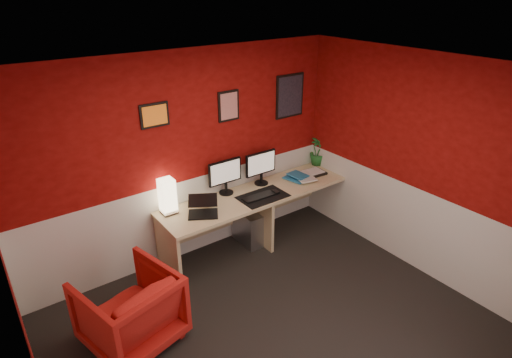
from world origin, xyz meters
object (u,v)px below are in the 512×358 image
(monitor_left, at_px, (226,172))
(monitor_right, at_px, (261,163))
(laptop, at_px, (203,206))
(desk, at_px, (259,218))
(armchair, at_px, (130,310))
(zen_tray, at_px, (312,173))
(pc_tower, at_px, (248,227))
(potted_plant, at_px, (318,151))
(shoji_lamp, at_px, (168,197))

(monitor_left, relative_size, monitor_right, 1.00)
(laptop, xyz_separation_m, monitor_right, (1.02, 0.27, 0.18))
(monitor_left, xyz_separation_m, monitor_right, (0.52, -0.04, 0.00))
(desk, distance_m, armchair, 2.06)
(zen_tray, xyz_separation_m, pc_tower, (-1.04, 0.07, -0.52))
(pc_tower, bearing_deg, laptop, -166.78)
(monitor_right, xyz_separation_m, potted_plant, (1.03, 0.04, -0.09))
(potted_plant, distance_m, armchair, 3.34)
(laptop, height_order, armchair, laptop)
(monitor_right, height_order, zen_tray, monitor_right)
(laptop, bearing_deg, monitor_left, 61.69)
(shoji_lamp, distance_m, potted_plant, 2.34)
(monitor_left, bearing_deg, shoji_lamp, -177.64)
(laptop, relative_size, monitor_left, 0.57)
(shoji_lamp, relative_size, armchair, 0.50)
(shoji_lamp, bearing_deg, potted_plant, 0.75)
(zen_tray, relative_size, pc_tower, 0.78)
(monitor_right, bearing_deg, pc_tower, -160.41)
(desk, bearing_deg, monitor_left, 144.90)
(armchair, bearing_deg, potted_plant, -178.40)
(monitor_left, xyz_separation_m, potted_plant, (1.55, -0.00, -0.09))
(desk, relative_size, potted_plant, 6.38)
(shoji_lamp, bearing_deg, zen_tray, -5.01)
(shoji_lamp, bearing_deg, monitor_right, -0.28)
(shoji_lamp, relative_size, zen_tray, 1.14)
(shoji_lamp, relative_size, potted_plant, 0.98)
(monitor_left, distance_m, potted_plant, 1.55)
(laptop, xyz_separation_m, pc_tower, (0.72, 0.16, -0.61))
(potted_plant, xyz_separation_m, armchair, (-3.18, -0.87, -0.57))
(desk, height_order, zen_tray, zen_tray)
(monitor_left, xyz_separation_m, zen_tray, (1.25, -0.21, -0.28))
(desk, height_order, monitor_left, monitor_left)
(monitor_right, bearing_deg, armchair, -158.68)
(desk, relative_size, shoji_lamp, 6.50)
(monitor_right, height_order, potted_plant, monitor_right)
(zen_tray, bearing_deg, shoji_lamp, 174.99)
(zen_tray, distance_m, potted_plant, 0.41)
(monitor_right, distance_m, pc_tower, 0.86)
(shoji_lamp, relative_size, monitor_left, 0.69)
(monitor_right, bearing_deg, laptop, -165.38)
(shoji_lamp, xyz_separation_m, monitor_right, (1.31, -0.01, 0.09))
(shoji_lamp, height_order, pc_tower, shoji_lamp)
(pc_tower, xyz_separation_m, armchair, (-1.84, -0.73, 0.14))
(monitor_right, relative_size, pc_tower, 1.29)
(pc_tower, bearing_deg, armchair, -157.65)
(monitor_left, distance_m, monitor_right, 0.52)
(monitor_left, relative_size, potted_plant, 1.42)
(desk, xyz_separation_m, zen_tray, (0.92, 0.02, 0.38))
(shoji_lamp, bearing_deg, armchair, -134.65)
(monitor_left, bearing_deg, zen_tray, -9.60)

